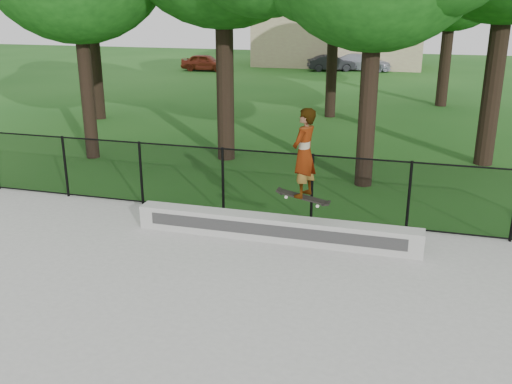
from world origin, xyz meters
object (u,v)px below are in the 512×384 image
car_a (206,62)px  car_b (332,63)px  car_c (362,62)px  skater_airborne (304,155)px  grind_ledge (275,228)px

car_a → car_b: (8.34, 2.32, -0.03)m
car_c → skater_airborne: bearing=-171.2°
grind_ledge → car_b: bearing=96.7°
car_a → car_c: size_ratio=0.91×
car_b → car_c: bearing=-88.4°
car_b → grind_ledge: bearing=166.9°
car_b → car_c: 2.17m
car_c → skater_airborne: size_ratio=1.99×
skater_airborne → car_a: bearing=114.3°
car_a → grind_ledge: bearing=-156.4°
grind_ledge → car_b: (-3.47, 29.58, 0.24)m
car_c → skater_airborne: skater_airborne is taller
car_a → car_c: bearing=-73.1°
car_b → car_c: size_ratio=0.81×
grind_ledge → car_b: car_b is taller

